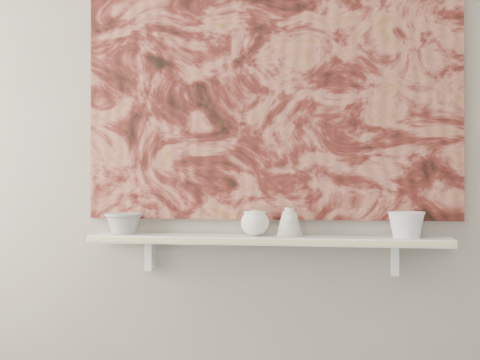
% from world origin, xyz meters
% --- Properties ---
extents(wall_back, '(3.60, 0.00, 3.60)m').
position_xyz_m(wall_back, '(0.00, 1.60, 1.35)').
color(wall_back, gray).
rests_on(wall_back, floor).
extents(shelf, '(1.40, 0.18, 0.03)m').
position_xyz_m(shelf, '(0.00, 1.51, 0.92)').
color(shelf, white).
rests_on(shelf, wall_back).
extents(shelf_stripe, '(1.40, 0.01, 0.02)m').
position_xyz_m(shelf_stripe, '(0.00, 1.41, 0.92)').
color(shelf_stripe, beige).
rests_on(shelf_stripe, shelf).
extents(bracket_left, '(0.03, 0.06, 0.12)m').
position_xyz_m(bracket_left, '(-0.49, 1.57, 0.84)').
color(bracket_left, white).
rests_on(bracket_left, wall_back).
extents(bracket_right, '(0.03, 0.06, 0.12)m').
position_xyz_m(bracket_right, '(0.49, 1.57, 0.84)').
color(bracket_right, white).
rests_on(bracket_right, wall_back).
extents(painting, '(1.50, 0.02, 1.10)m').
position_xyz_m(painting, '(0.00, 1.59, 1.54)').
color(painting, maroon).
rests_on(painting, wall_back).
extents(house_motif, '(0.09, 0.00, 0.08)m').
position_xyz_m(house_motif, '(0.45, 1.57, 1.23)').
color(house_motif, black).
rests_on(house_motif, painting).
extents(bowl_grey, '(0.19, 0.19, 0.09)m').
position_xyz_m(bowl_grey, '(-0.58, 1.51, 0.97)').
color(bowl_grey, '#959592').
rests_on(bowl_grey, shelf).
extents(cup_cream, '(0.15, 0.15, 0.10)m').
position_xyz_m(cup_cream, '(-0.05, 1.51, 0.98)').
color(cup_cream, white).
rests_on(cup_cream, shelf).
extents(bell_vessel, '(0.12, 0.12, 0.11)m').
position_xyz_m(bell_vessel, '(0.09, 1.51, 0.99)').
color(bell_vessel, beige).
rests_on(bell_vessel, shelf).
extents(bowl_white, '(0.17, 0.17, 0.10)m').
position_xyz_m(bowl_white, '(0.53, 1.51, 0.98)').
color(bowl_white, white).
rests_on(bowl_white, shelf).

